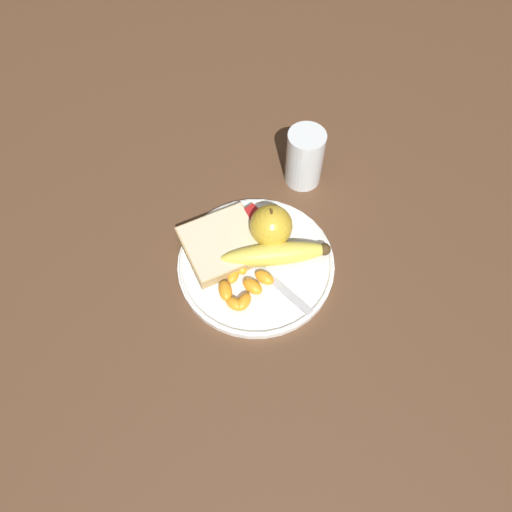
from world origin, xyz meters
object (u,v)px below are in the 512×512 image
apple (271,226)px  bread_slice (222,244)px  juice_glass (304,159)px  jam_packet (249,222)px  plate (256,263)px  banana (276,254)px  fork (257,265)px

apple → bread_slice: size_ratio=0.54×
juice_glass → jam_packet: bearing=9.7°
plate → apple: bearing=-157.0°
banana → fork: bearing=-20.0°
banana → jam_packet: banana is taller
apple → bread_slice: bearing=-26.0°
juice_glass → jam_packet: 0.15m
plate → banana: (-0.03, 0.02, 0.02)m
fork → jam_packet: (-0.04, -0.07, 0.01)m
apple → bread_slice: apple is taller
juice_glass → apple: bearing=26.4°
plate → fork: 0.01m
plate → fork: size_ratio=1.27×
banana → fork: 0.04m
bread_slice → fork: 0.07m
plate → jam_packet: size_ratio=5.22×
bread_slice → fork: size_ratio=0.73×
plate → bread_slice: 0.06m
juice_glass → banana: bearing=33.8°
banana → juice_glass: bearing=-146.2°
apple → fork: apple is taller
banana → jam_packet: size_ratio=3.41×
plate → apple: size_ratio=3.23×
juice_glass → jam_packet: size_ratio=2.24×
plate → apple: 0.07m
plate → bread_slice: (0.02, -0.06, 0.02)m
juice_glass → banana: (0.15, 0.10, -0.02)m
banana → jam_packet: 0.08m
plate → jam_packet: bearing=-121.0°
juice_glass → bread_slice: 0.21m
apple → jam_packet: bearing=-74.5°
apple → banana: (0.02, 0.04, -0.02)m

